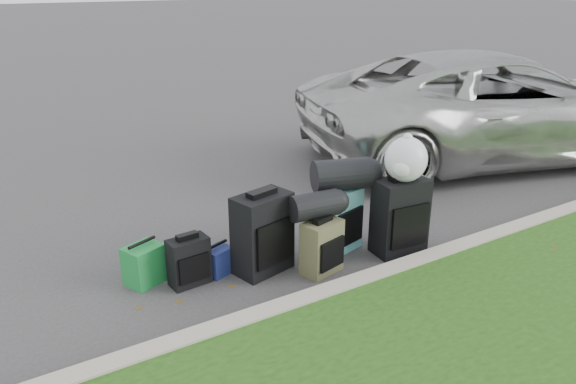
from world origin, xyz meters
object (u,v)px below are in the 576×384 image
suv (493,105)px  suitcase_large_black_right (400,216)px  suitcase_teal (339,220)px  tote_navy (218,261)px  suitcase_small_black (189,261)px  suitcase_large_black_left (262,233)px  tote_green (144,265)px  suitcase_olive (322,247)px

suv → suitcase_large_black_right: 3.76m
suitcase_teal → tote_navy: 1.27m
suitcase_small_black → suitcase_large_black_left: suitcase_large_black_left is taller
tote_green → suv: bearing=-12.2°
suitcase_large_black_right → tote_green: (-2.36, 0.74, -0.20)m
tote_navy → suitcase_large_black_left: bearing=-42.4°
suitcase_olive → tote_navy: size_ratio=1.97×
suitcase_large_black_left → tote_navy: 0.48m
suitcase_small_black → suitcase_teal: 1.55m
suitcase_small_black → suitcase_teal: (1.54, -0.15, 0.10)m
suitcase_large_black_left → tote_green: size_ratio=2.11×
suv → suitcase_large_black_left: suv is taller
suitcase_large_black_left → tote_navy: (-0.38, 0.16, -0.25)m
tote_green → tote_navy: bearing=-38.9°
suitcase_large_black_left → tote_green: suitcase_large_black_left is taller
suitcase_small_black → suitcase_large_black_left: size_ratio=0.59×
tote_navy → suv: bearing=-6.9°
suitcase_large_black_left → suv: bearing=2.6°
suitcase_teal → suitcase_large_black_right: (0.48, -0.36, 0.06)m
suitcase_teal → suitcase_olive: bearing=-158.6°
suitcase_olive → suitcase_teal: size_ratio=0.79×
suitcase_small_black → tote_navy: size_ratio=1.72×
suitcase_large_black_left → tote_navy: suitcase_large_black_left is taller
suitcase_olive → tote_green: 1.62m
suv → suitcase_small_black: 5.51m
suv → suitcase_olive: size_ratio=11.19×
suv → tote_green: 5.80m
suitcase_teal → tote_navy: bearing=157.3°
suitcase_olive → suv: bearing=7.2°
suv → tote_navy: suv is taller
suitcase_teal → tote_navy: suitcase_teal is taller
suitcase_small_black → tote_navy: 0.31m
suv → suitcase_large_black_left: size_ratio=7.54×
suitcase_olive → tote_navy: (-0.83, 0.48, -0.13)m
suv → suitcase_small_black: (-5.35, -1.17, -0.57)m
suitcase_olive → suitcase_small_black: bearing=144.9°
suitcase_small_black → tote_green: size_ratio=1.24×
tote_navy → suitcase_small_black: bearing=166.8°
suitcase_large_black_left → suitcase_small_black: bearing=156.4°
tote_green → tote_navy: size_ratio=1.39×
suv → tote_green: (-5.69, -0.94, -0.61)m
suitcase_large_black_right → suitcase_small_black: bearing=171.6°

